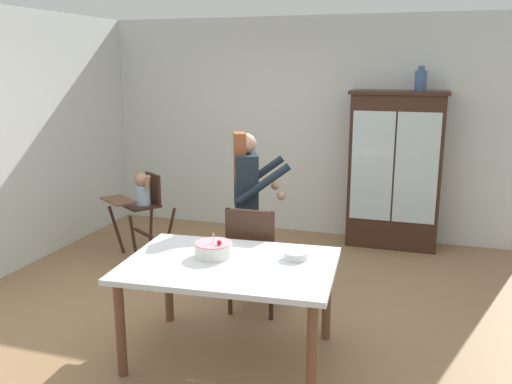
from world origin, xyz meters
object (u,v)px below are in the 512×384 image
object	(u,v)px
ceramic_vase	(421,80)
high_chair_with_toddler	(142,199)
china_cabinet	(395,170)
dining_table	(230,274)
birthday_cake	(213,249)
dining_chair_far_side	(253,253)
serving_bowl	(296,255)
adult_person	(247,193)

from	to	relation	value
ceramic_vase	high_chair_with_toddler	distance (m)	3.40
china_cabinet	dining_table	bearing A→B (deg)	-107.95
china_cabinet	ceramic_vase	distance (m)	1.06
birthday_cake	dining_chair_far_side	distance (m)	0.70
high_chair_with_toddler	serving_bowl	size ratio (longest dim) A/B	5.28
dining_table	high_chair_with_toddler	bearing A→B (deg)	133.85
ceramic_vase	dining_chair_far_side	world-z (taller)	ceramic_vase
birthday_cake	serving_bowl	distance (m)	0.61
china_cabinet	ceramic_vase	world-z (taller)	ceramic_vase
high_chair_with_toddler	ceramic_vase	bearing A→B (deg)	56.35
china_cabinet	high_chair_with_toddler	size ratio (longest dim) A/B	1.94
ceramic_vase	dining_chair_far_side	distance (m)	2.92
ceramic_vase	serving_bowl	distance (m)	3.09
china_cabinet	dining_table	xyz separation A→B (m)	(-0.96, -2.97, -0.27)
birthday_cake	dining_chair_far_side	world-z (taller)	dining_chair_far_side
high_chair_with_toddler	dining_table	distance (m)	2.48
high_chair_with_toddler	dining_table	size ratio (longest dim) A/B	0.60
china_cabinet	birthday_cake	xyz separation A→B (m)	(-1.12, -2.89, -0.13)
high_chair_with_toddler	serving_bowl	bearing A→B (deg)	-1.94
serving_bowl	high_chair_with_toddler	bearing A→B (deg)	143.94
china_cabinet	serving_bowl	distance (m)	2.81
china_cabinet	high_chair_with_toddler	xyz separation A→B (m)	(-2.68, -1.18, -0.27)
serving_bowl	dining_chair_far_side	distance (m)	0.75
birthday_cake	serving_bowl	bearing A→B (deg)	12.94
adult_person	birthday_cake	bearing A→B (deg)	161.93
dining_table	adult_person	bearing A→B (deg)	102.50
high_chair_with_toddler	birthday_cake	distance (m)	2.32
ceramic_vase	adult_person	distance (m)	2.52
dining_table	dining_chair_far_side	size ratio (longest dim) A/B	1.64
ceramic_vase	high_chair_with_toddler	xyz separation A→B (m)	(-2.90, -1.19, -1.30)
adult_person	ceramic_vase	bearing A→B (deg)	-61.76
adult_person	dining_chair_far_side	bearing A→B (deg)	-178.21
dining_chair_far_side	birthday_cake	bearing A→B (deg)	80.64
ceramic_vase	high_chair_with_toddler	bearing A→B (deg)	-157.78
birthday_cake	dining_chair_far_side	size ratio (longest dim) A/B	0.29
dining_table	serving_bowl	bearing A→B (deg)	26.45
birthday_cake	serving_bowl	world-z (taller)	birthday_cake
china_cabinet	dining_table	size ratio (longest dim) A/B	1.16
serving_bowl	dining_table	bearing A→B (deg)	-153.55
birthday_cake	china_cabinet	bearing A→B (deg)	68.81
dining_table	dining_chair_far_side	world-z (taller)	dining_chair_far_side
china_cabinet	dining_table	world-z (taller)	china_cabinet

